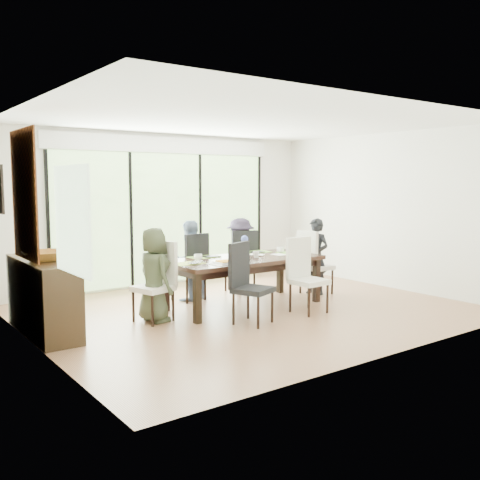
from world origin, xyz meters
TOP-DOWN VIEW (x-y plane):
  - floor at (0.00, 0.00)m, footprint 6.00×5.00m
  - ceiling at (0.00, 0.00)m, footprint 6.00×5.00m
  - wall_back at (0.00, 2.51)m, footprint 6.00×0.02m
  - wall_front at (0.00, -2.51)m, footprint 6.00×0.02m
  - wall_left at (-3.01, 0.00)m, footprint 0.02×5.00m
  - wall_right at (3.01, 0.00)m, footprint 0.02×5.00m
  - glass_doors at (0.00, 2.47)m, footprint 4.20×0.02m
  - blinds_header at (0.00, 2.46)m, footprint 4.40×0.06m
  - mullion_a at (-2.10, 2.46)m, footprint 0.05×0.04m
  - mullion_b at (-0.70, 2.46)m, footprint 0.05×0.04m
  - mullion_c at (0.70, 2.46)m, footprint 0.05×0.04m
  - mullion_d at (2.10, 2.46)m, footprint 0.05×0.04m
  - side_window at (-2.97, -1.20)m, footprint 0.02×0.90m
  - deck at (0.00, 3.40)m, footprint 6.00×1.80m
  - rail_top at (0.00, 4.20)m, footprint 6.00×0.08m
  - foliage_left at (-1.80, 5.20)m, footprint 3.20×3.20m
  - foliage_mid at (0.40, 5.80)m, footprint 4.00×4.00m
  - foliage_right at (2.20, 5.00)m, footprint 2.80×2.80m
  - foliage_far at (-0.60, 6.50)m, footprint 3.60×3.60m
  - table_top at (0.08, 0.26)m, footprint 2.33×1.07m
  - table_apron at (0.08, 0.26)m, footprint 2.14×0.88m
  - table_leg_fl at (-1.00, -0.17)m, footprint 0.09×0.09m
  - table_leg_fr at (1.16, -0.17)m, footprint 0.09×0.09m
  - table_leg_bl at (-1.00, 0.69)m, footprint 0.09×0.09m
  - table_leg_br at (1.16, 0.69)m, footprint 0.09×0.09m
  - chair_left_end at (-1.42, 0.26)m, footprint 0.55×0.55m
  - chair_right_end at (1.58, 0.26)m, footprint 0.45×0.45m
  - chair_far_left at (-0.37, 1.11)m, footprint 0.51×0.51m
  - chair_far_right at (0.63, 1.11)m, footprint 0.54×0.54m
  - chair_near_left at (-0.42, -0.61)m, footprint 0.58×0.58m
  - chair_near_right at (0.58, -0.61)m, footprint 0.46×0.46m
  - person_left_end at (-1.40, 0.26)m, footprint 0.40×0.61m
  - person_right_end at (1.56, 0.26)m, footprint 0.47×0.64m
  - person_far_left at (-0.37, 1.09)m, footprint 0.63×0.45m
  - person_far_right at (0.63, 1.09)m, footprint 0.60×0.40m
  - placemat_left at (-0.87, 0.26)m, footprint 0.43×0.31m
  - placemat_right at (1.03, 0.26)m, footprint 0.43×0.31m
  - placemat_far_l at (-0.37, 0.66)m, footprint 0.43×0.31m
  - placemat_far_r at (0.63, 0.66)m, footprint 0.43×0.31m
  - placemat_paper at (-0.47, -0.04)m, footprint 0.43×0.31m
  - tablet_far_l at (-0.27, 0.61)m, footprint 0.25×0.18m
  - tablet_far_r at (0.58, 0.61)m, footprint 0.23×0.17m
  - papers at (0.78, 0.21)m, footprint 0.29×0.21m
  - platter_base at (-0.47, -0.04)m, footprint 0.25×0.25m
  - platter_snacks at (-0.47, -0.04)m, footprint 0.19×0.19m
  - vase at (0.13, 0.31)m, footprint 0.08×0.08m
  - hyacinth_stems at (0.13, 0.31)m, footprint 0.04×0.04m
  - hyacinth_blooms at (0.13, 0.31)m, footprint 0.11×0.11m
  - laptop at (-0.77, 0.16)m, footprint 0.38×0.37m
  - cup_a at (-0.62, 0.41)m, footprint 0.16×0.16m
  - cup_b at (0.23, 0.16)m, footprint 0.14×0.14m
  - cup_c at (0.88, 0.36)m, footprint 0.15×0.15m
  - book at (0.33, 0.31)m, footprint 0.25×0.27m
  - sideboard at (-2.76, 0.55)m, footprint 0.46×1.62m
  - bowl at (-2.76, 0.45)m, footprint 0.48×0.48m
  - candlestick_base at (-2.76, 0.90)m, footprint 0.10×0.10m
  - candlestick_shaft at (-2.76, 0.90)m, footprint 0.02×0.02m
  - candlestick_pan at (-2.76, 0.90)m, footprint 0.10×0.10m
  - candle at (-2.76, 0.90)m, footprint 0.04×0.04m
  - tapestry at (-2.97, 0.40)m, footprint 0.02×1.00m
  - art_canvas at (-2.95, 1.70)m, footprint 0.01×0.45m

SIDE VIEW (x-z plane):
  - deck at x=0.00m, z-range -0.10..0.00m
  - floor at x=0.00m, z-range -0.01..0.00m
  - table_leg_fl at x=-1.00m, z-range 0.00..0.67m
  - table_leg_fr at x=1.16m, z-range 0.00..0.67m
  - table_leg_bl at x=-1.00m, z-range 0.00..0.67m
  - table_leg_br at x=1.16m, z-range 0.00..0.67m
  - sideboard at x=-2.76m, z-range 0.00..0.91m
  - chair_left_end at x=-1.42m, z-range 0.00..1.07m
  - chair_right_end at x=1.58m, z-range 0.00..1.07m
  - chair_far_left at x=-0.37m, z-range 0.00..1.07m
  - chair_far_right at x=0.63m, z-range 0.00..1.07m
  - chair_near_left at x=-0.42m, z-range 0.00..1.07m
  - chair_near_right at x=0.58m, z-range 0.00..1.07m
  - rail_top at x=0.00m, z-range 0.52..0.58m
  - table_apron at x=0.08m, z-range 0.56..0.66m
  - person_left_end at x=-1.40m, z-range 0.00..1.25m
  - person_right_end at x=1.56m, z-range 0.00..1.25m
  - person_far_left at x=-0.37m, z-range 0.00..1.25m
  - person_far_right at x=0.63m, z-range 0.00..1.25m
  - table_top at x=0.08m, z-range 0.67..0.73m
  - papers at x=0.78m, z-range 0.73..0.73m
  - placemat_left at x=-0.87m, z-range 0.73..0.74m
  - placemat_right at x=1.03m, z-range 0.73..0.74m
  - placemat_far_l at x=-0.37m, z-range 0.73..0.74m
  - placemat_far_r at x=0.63m, z-range 0.73..0.74m
  - placemat_paper at x=-0.47m, z-range 0.73..0.74m
  - book at x=0.33m, z-range 0.73..0.75m
  - tablet_far_r at x=0.58m, z-range 0.74..0.75m
  - tablet_far_l at x=-0.27m, z-range 0.74..0.75m
  - laptop at x=-0.77m, z-range 0.73..0.75m
  - platter_base at x=-0.47m, z-range 0.74..0.76m
  - platter_snacks at x=-0.47m, z-range 0.76..0.77m
  - cup_b at x=0.23m, z-range 0.73..0.82m
  - cup_a at x=-0.62m, z-range 0.73..0.82m
  - cup_c at x=0.88m, z-range 0.73..0.82m
  - vase at x=0.13m, z-range 0.73..0.85m
  - hyacinth_stems at x=0.13m, z-range 0.83..0.98m
  - candlestick_base at x=-2.76m, z-range 0.91..0.95m
  - bowl at x=-2.76m, z-range 0.91..1.03m
  - hyacinth_blooms at x=0.13m, z-range 0.95..1.06m
  - glass_doors at x=0.00m, z-range 0.05..2.35m
  - mullion_a at x=-2.10m, z-range 0.05..2.35m
  - mullion_b at x=-0.70m, z-range 0.05..2.35m
  - mullion_c at x=0.70m, z-range 0.05..2.35m
  - mullion_d at x=2.10m, z-range 0.05..2.35m
  - foliage_right at x=2.20m, z-range -0.14..2.66m
  - wall_back at x=0.00m, z-range 0.00..2.70m
  - wall_front at x=0.00m, z-range 0.00..2.70m
  - wall_left at x=-3.01m, z-range 0.00..2.70m
  - wall_right at x=3.01m, z-range 0.00..2.70m
  - foliage_left at x=-1.80m, z-range -0.16..3.04m
  - side_window at x=-2.97m, z-range 1.00..2.00m
  - candlestick_shaft at x=-2.76m, z-range 0.94..2.20m
  - foliage_far at x=-0.60m, z-range -0.18..3.42m
  - tapestry at x=-2.97m, z-range 0.95..2.45m
  - art_canvas at x=-2.95m, z-range 1.48..2.02m
  - foliage_mid at x=0.40m, z-range -0.20..3.80m
  - candlestick_pan at x=-2.76m, z-range 2.18..2.21m
  - candle at x=-2.76m, z-range 2.20..2.31m
  - blinds_header at x=0.00m, z-range 2.36..2.64m
  - ceiling at x=0.00m, z-range 2.70..2.71m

